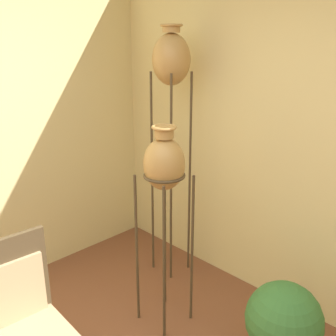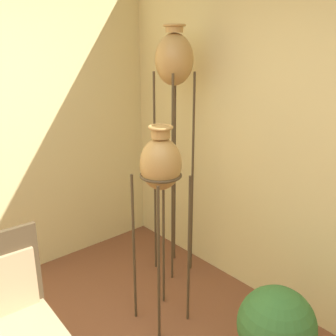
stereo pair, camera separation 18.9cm
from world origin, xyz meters
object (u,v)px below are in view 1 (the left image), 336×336
Objects in this scene: vase_stand_tall at (171,67)px; vase_stand_medium at (164,168)px; chair at (19,324)px; potted_plant at (283,326)px.

vase_stand_tall is 1.42× the size of vase_stand_medium.
chair is at bearing -163.27° from vase_stand_tall.
potted_plant is (1.28, -0.85, -0.27)m from chair.
chair is 1.68× the size of potted_plant.
vase_stand_medium is 2.38× the size of potted_plant.
potted_plant is at bearing -78.82° from vase_stand_medium.
vase_stand_tall is 0.92m from vase_stand_medium.
vase_stand_tall is at bearing 75.23° from potted_plant.
vase_stand_tall is at bearing 41.05° from vase_stand_medium.
vase_stand_tall reaches higher than vase_stand_medium.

